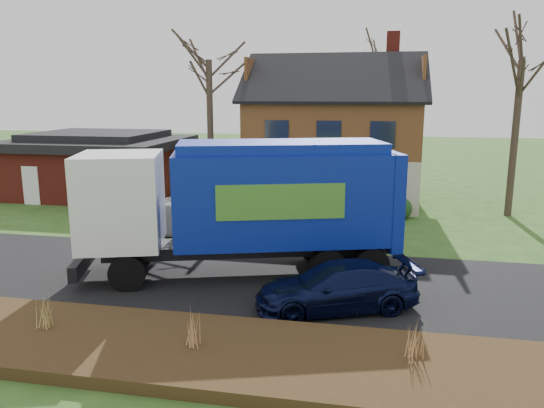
# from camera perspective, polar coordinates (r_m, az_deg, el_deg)

# --- Properties ---
(ground) EXTENTS (120.00, 120.00, 0.00)m
(ground) POSITION_cam_1_polar(r_m,az_deg,el_deg) (17.65, -3.78, -8.02)
(ground) COLOR #2B501A
(ground) RESTS_ON ground
(road) EXTENTS (80.00, 7.00, 0.02)m
(road) POSITION_cam_1_polar(r_m,az_deg,el_deg) (17.65, -3.78, -7.99)
(road) COLOR black
(road) RESTS_ON ground
(mulch_verge) EXTENTS (80.00, 3.50, 0.30)m
(mulch_verge) POSITION_cam_1_polar(r_m,az_deg,el_deg) (12.96, -10.03, -15.17)
(mulch_verge) COLOR black
(mulch_verge) RESTS_ON ground
(main_house) EXTENTS (12.95, 8.95, 9.26)m
(main_house) POSITION_cam_1_polar(r_m,az_deg,el_deg) (30.12, 5.78, 8.10)
(main_house) COLOR beige
(main_house) RESTS_ON ground
(ranch_house) EXTENTS (9.80, 8.20, 3.70)m
(ranch_house) POSITION_cam_1_polar(r_m,az_deg,el_deg) (33.56, -18.11, 4.16)
(ranch_house) COLOR maroon
(ranch_house) RESTS_ON ground
(garbage_truck) EXTENTS (10.75, 5.72, 4.45)m
(garbage_truck) POSITION_cam_1_polar(r_m,az_deg,el_deg) (17.41, -2.64, 0.50)
(garbage_truck) COLOR black
(garbage_truck) RESTS_ON ground
(silver_sedan) EXTENTS (4.92, 1.95, 1.59)m
(silver_sedan) POSITION_cam_1_polar(r_m,az_deg,el_deg) (22.54, -8.99, -1.60)
(silver_sedan) COLOR #A8ACB0
(silver_sedan) RESTS_ON ground
(navy_wagon) EXTENTS (4.94, 3.41, 1.33)m
(navy_wagon) POSITION_cam_1_polar(r_m,az_deg,el_deg) (15.15, 6.94, -8.84)
(navy_wagon) COLOR #0B1133
(navy_wagon) RESTS_ON ground
(tree_front_west) EXTENTS (3.55, 3.55, 10.54)m
(tree_front_west) POSITION_cam_1_polar(r_m,az_deg,el_deg) (27.25, -6.89, 17.48)
(tree_front_west) COLOR #3D2E24
(tree_front_west) RESTS_ON ground
(tree_front_east) EXTENTS (3.86, 3.86, 10.71)m
(tree_front_east) POSITION_cam_1_polar(r_m,az_deg,el_deg) (28.37, 25.53, 16.27)
(tree_front_east) COLOR #403026
(tree_front_east) RESTS_ON ground
(tree_back) EXTENTS (3.43, 3.43, 10.85)m
(tree_back) POSITION_cam_1_polar(r_m,az_deg,el_deg) (37.99, 11.34, 16.29)
(tree_back) COLOR #433128
(tree_back) RESTS_ON ground
(grass_clump_west) EXTENTS (0.33, 0.27, 0.86)m
(grass_clump_west) POSITION_cam_1_polar(r_m,az_deg,el_deg) (14.44, -23.19, -10.55)
(grass_clump_west) COLOR tan
(grass_clump_west) RESTS_ON mulch_verge
(grass_clump_mid) EXTENTS (0.32, 0.27, 0.91)m
(grass_clump_mid) POSITION_cam_1_polar(r_m,az_deg,el_deg) (12.54, -8.27, -13.02)
(grass_clump_mid) COLOR tan
(grass_clump_mid) RESTS_ON mulch_verge
(grass_clump_east) EXTENTS (0.35, 0.29, 0.87)m
(grass_clump_east) POSITION_cam_1_polar(r_m,az_deg,el_deg) (12.25, 15.09, -14.03)
(grass_clump_east) COLOR tan
(grass_clump_east) RESTS_ON mulch_verge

